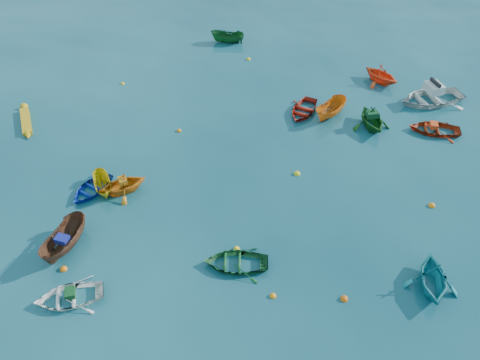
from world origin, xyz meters
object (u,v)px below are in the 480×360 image
Objects in this scene: dinghy_white_near at (70,299)px; motorboat_white at (429,102)px; kayak_yellow at (27,123)px; dinghy_blue_sw at (92,191)px.

motorboat_white is at bearing 113.54° from dinghy_white_near.
kayak_yellow is at bearing -99.91° from motorboat_white.
dinghy_blue_sw is at bearing -82.34° from motorboat_white.
dinghy_white_near is at bearing -86.78° from kayak_yellow.
dinghy_white_near is 26.67m from motorboat_white.
dinghy_white_near reaches higher than dinghy_blue_sw.
dinghy_blue_sw is 7.12m from dinghy_white_near.
dinghy_blue_sw is at bearing 171.36° from dinghy_white_near.
motorboat_white is at bearing 52.93° from dinghy_blue_sw.
motorboat_white reaches higher than dinghy_white_near.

